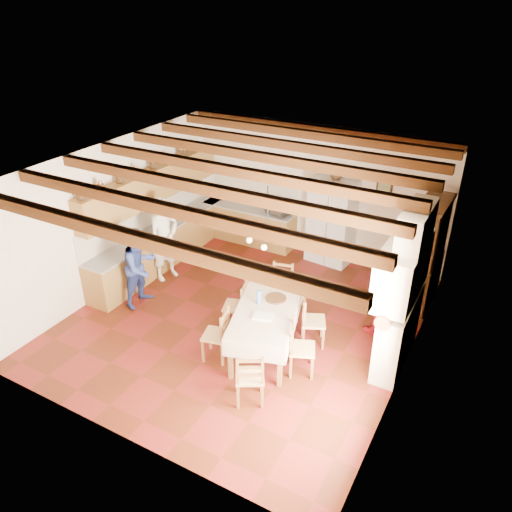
{
  "coord_description": "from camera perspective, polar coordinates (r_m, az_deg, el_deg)",
  "views": [
    {
      "loc": [
        3.95,
        -6.68,
        5.56
      ],
      "look_at": [
        0.1,
        0.3,
        1.25
      ],
      "focal_mm": 35.0,
      "sensor_mm": 36.0,
      "label": 1
    }
  ],
  "objects": [
    {
      "name": "dining_table",
      "position": [
        8.41,
        1.19,
        -6.48
      ],
      "size": [
        1.47,
        2.12,
        0.84
      ],
      "rotation": [
        0.0,
        0.0,
        0.28
      ],
      "color": "silver",
      "rests_on": "floor"
    },
    {
      "name": "chair_left_near",
      "position": [
        8.41,
        -4.64,
        -8.87
      ],
      "size": [
        0.49,
        0.5,
        0.96
      ],
      "primitive_type": null,
      "rotation": [
        0.0,
        0.0,
        -1.33
      ],
      "color": "brown",
      "rests_on": "floor"
    },
    {
      "name": "wall_left",
      "position": [
        10.47,
        -15.95,
        4.44
      ],
      "size": [
        0.02,
        6.5,
        3.0
      ],
      "primitive_type": "cube",
      "color": "beige",
      "rests_on": "ground"
    },
    {
      "name": "ceiling",
      "position": [
        8.17,
        -1.66,
        10.19
      ],
      "size": [
        6.0,
        6.5,
        0.02
      ],
      "primitive_type": "cube",
      "color": "silver",
      "rests_on": "ground"
    },
    {
      "name": "wall_picture",
      "position": [
        10.85,
        14.45,
        7.49
      ],
      "size": [
        0.34,
        0.03,
        0.42
      ],
      "primitive_type": "cube",
      "color": "black",
      "rests_on": "ground"
    },
    {
      "name": "fridge_vase",
      "position": [
        10.9,
        9.21,
        9.4
      ],
      "size": [
        0.35,
        0.35,
        0.29
      ],
      "primitive_type": "imported",
      "rotation": [
        0.0,
        0.0,
        0.33
      ],
      "color": "#3C2114",
      "rests_on": "refrigerator"
    },
    {
      "name": "backsplash_left",
      "position": [
        11.26,
        -12.03,
        4.98
      ],
      "size": [
        0.03,
        4.3,
        0.6
      ],
      "primitive_type": "cube",
      "color": "beige",
      "rests_on": "ground"
    },
    {
      "name": "fireplace",
      "position": [
        8.14,
        16.06,
        -3.61
      ],
      "size": [
        0.56,
        1.6,
        2.8
      ],
      "primitive_type": null,
      "color": "beige",
      "rests_on": "ground"
    },
    {
      "name": "chair_end_near",
      "position": [
        7.61,
        -0.7,
        -13.5
      ],
      "size": [
        0.56,
        0.56,
        0.96
      ],
      "primitive_type": null,
      "rotation": [
        0.0,
        0.0,
        3.67
      ],
      "color": "brown",
      "rests_on": "floor"
    },
    {
      "name": "hutch",
      "position": [
        10.03,
        18.88,
        0.24
      ],
      "size": [
        0.55,
        1.21,
        2.16
      ],
      "primitive_type": null,
      "rotation": [
        0.0,
        0.0,
        -0.05
      ],
      "color": "#3C2114",
      "rests_on": "floor"
    },
    {
      "name": "chair_right_far",
      "position": [
        8.75,
        6.6,
        -7.3
      ],
      "size": [
        0.54,
        0.55,
        0.96
      ],
      "primitive_type": null,
      "rotation": [
        0.0,
        0.0,
        2.01
      ],
      "color": "brown",
      "rests_on": "floor"
    },
    {
      "name": "person_man",
      "position": [
        10.61,
        -10.41,
        1.97
      ],
      "size": [
        0.61,
        0.77,
        1.84
      ],
      "primitive_type": "imported",
      "rotation": [
        0.0,
        0.0,
        1.29
      ],
      "color": "white",
      "rests_on": "floor"
    },
    {
      "name": "chandelier",
      "position": [
        7.65,
        1.3,
        2.74
      ],
      "size": [
        0.47,
        0.47,
        0.03
      ],
      "primitive_type": "torus",
      "color": "black",
      "rests_on": "ground"
    },
    {
      "name": "lower_cabinets_back",
      "position": [
        12.22,
        -0.78,
        3.57
      ],
      "size": [
        2.3,
        0.6,
        0.86
      ],
      "primitive_type": "cube",
      "color": "brown",
      "rests_on": "ground"
    },
    {
      "name": "floor",
      "position": [
        9.55,
        -1.41,
        -7.28
      ],
      "size": [
        6.0,
        6.5,
        0.02
      ],
      "primitive_type": "cube",
      "color": "#511D0E",
      "rests_on": "ground"
    },
    {
      "name": "chair_end_far",
      "position": [
        9.57,
        2.85,
        -3.71
      ],
      "size": [
        0.5,
        0.48,
        0.96
      ],
      "primitive_type": null,
      "rotation": [
        0.0,
        0.0,
        0.23
      ],
      "color": "brown",
      "rests_on": "floor"
    },
    {
      "name": "countertop_back",
      "position": [
        12.04,
        -0.79,
        5.52
      ],
      "size": [
        2.34,
        0.62,
        0.04
      ],
      "primitive_type": "cube",
      "color": "slate",
      "rests_on": "lower_cabinets_back"
    },
    {
      "name": "wall_front",
      "position": [
        6.62,
        -16.14,
        -10.8
      ],
      "size": [
        6.0,
        0.02,
        3.0
      ],
      "primitive_type": "cube",
      "color": "beige",
      "rests_on": "ground"
    },
    {
      "name": "wall_right",
      "position": [
        7.88,
        17.82,
        -4.18
      ],
      "size": [
        0.02,
        6.5,
        3.0
      ],
      "primitive_type": "cube",
      "color": "beige",
      "rests_on": "ground"
    },
    {
      "name": "chair_left_far",
      "position": [
        9.08,
        -2.41,
        -5.65
      ],
      "size": [
        0.51,
        0.52,
        0.96
      ],
      "primitive_type": null,
      "rotation": [
        0.0,
        0.0,
        -1.27
      ],
      "color": "brown",
      "rests_on": "floor"
    },
    {
      "name": "chair_right_near",
      "position": [
        8.13,
        5.33,
        -10.4
      ],
      "size": [
        0.53,
        0.54,
        0.96
      ],
      "primitive_type": null,
      "rotation": [
        0.0,
        0.0,
        1.97
      ],
      "color": "brown",
      "rests_on": "floor"
    },
    {
      "name": "wall_back",
      "position": [
        11.44,
        6.79,
        7.41
      ],
      "size": [
        6.0,
        0.02,
        3.0
      ],
      "primitive_type": "cube",
      "color": "beige",
      "rests_on": "ground"
    },
    {
      "name": "person_woman_red",
      "position": [
        9.08,
        14.05,
        -4.46
      ],
      "size": [
        0.69,
        0.97,
        1.53
      ],
      "primitive_type": "imported",
      "rotation": [
        0.0,
        0.0,
        -1.96
      ],
      "color": "maroon",
      "rests_on": "floor"
    },
    {
      "name": "upper_cabinets",
      "position": [
        10.93,
        -11.72,
        7.95
      ],
      "size": [
        0.35,
        4.2,
        0.7
      ],
      "primitive_type": "cube",
      "color": "brown",
      "rests_on": "ground"
    },
    {
      "name": "microwave",
      "position": [
        11.63,
        2.59,
        5.58
      ],
      "size": [
        0.64,
        0.52,
        0.31
      ],
      "primitive_type": "imported",
      "rotation": [
        0.0,
        0.0,
        -0.28
      ],
      "color": "silver",
      "rests_on": "countertop_back"
    },
    {
      "name": "lower_cabinets_left",
      "position": [
        11.42,
        -10.55,
        1.18
      ],
      "size": [
        0.6,
        4.3,
        0.86
      ],
      "primitive_type": "cube",
      "color": "brown",
      "rests_on": "ground"
    },
    {
      "name": "ceiling_beams",
      "position": [
        8.2,
        -1.65,
        9.53
      ],
      "size": [
        6.0,
        6.3,
        0.16
      ],
      "primitive_type": null,
      "color": "#39210B",
      "rests_on": "ground"
    },
    {
      "name": "refrigerator",
      "position": [
        11.3,
        8.83,
        4.07
      ],
      "size": [
        1.05,
        0.89,
        1.94
      ],
      "primitive_type": "cube",
      "rotation": [
        0.0,
        0.0,
        -0.11
      ],
      "color": "silver",
      "rests_on": "floor"
    },
    {
      "name": "person_woman_blue",
      "position": [
        9.87,
        -13.09,
        -1.21
      ],
      "size": [
        0.66,
        0.82,
        1.61
      ],
      "primitive_type": "imported",
      "rotation": [
        0.0,
        0.0,
        1.5
      ],
      "color": "navy",
      "rests_on": "floor"
    },
    {
      "name": "backsplash_back",
      "position": [
        12.15,
        -0.13,
        7.37
      ],
      "size": [
        2.3,
        0.03,
        0.6
      ],
      "primitive_type": "cube",
      "color": "beige",
      "rests_on": "ground"
    },
    {
      "name": "countertop_left",
      "position": [
        11.22,
        -10.75,
        3.22
      ],
      "size": [
        0.62,
        4.3,
        0.04
      ],
      "primitive_type": "cube",
      "color": "slate",
      "rests_on": "lower_cabinets_left"
    }
  ]
}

